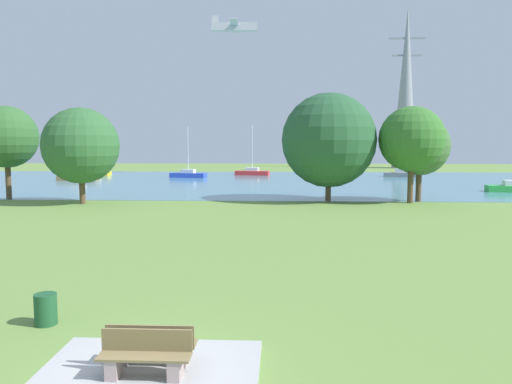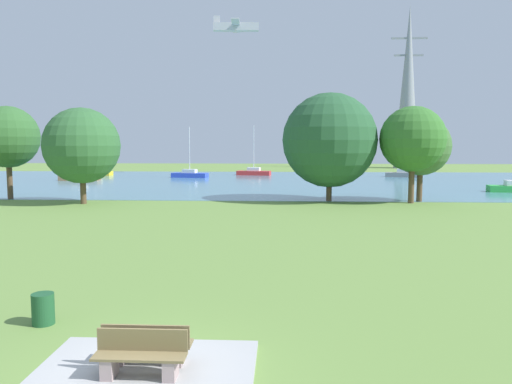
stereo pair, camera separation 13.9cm
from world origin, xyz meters
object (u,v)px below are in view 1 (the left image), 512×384
object	(u,v)px
electricity_pylon	(406,88)
light_aircraft	(234,27)
bench_facing_water	(152,347)
tree_east_near	(420,146)
bench_facing_inland	(145,358)
sailboat_yellow	(93,172)
tree_west_far	(412,139)
tree_west_near	(81,146)
tree_east_far	(329,140)
sailboat_blue	(188,174)
sailboat_red	(252,172)
sailboat_gray	(402,174)
litter_bin	(46,309)
tree_mid_shore	(6,137)
sailboat_brown	(78,177)

from	to	relation	value
electricity_pylon	light_aircraft	world-z (taller)	electricity_pylon
bench_facing_water	light_aircraft	size ratio (longest dim) A/B	0.21
tree_east_near	bench_facing_inland	bearing A→B (deg)	-113.89
bench_facing_inland	sailboat_yellow	xyz separation A→B (m)	(-23.70, 60.40, -0.00)
electricity_pylon	light_aircraft	distance (m)	36.58
light_aircraft	sailboat_yellow	bearing A→B (deg)	-172.46
sailboat_yellow	tree_west_far	distance (m)	47.83
tree_west_near	tree_east_near	world-z (taller)	tree_west_near
bench_facing_inland	tree_east_far	bearing A→B (deg)	78.03
sailboat_yellow	sailboat_blue	distance (m)	14.64
sailboat_red	bench_facing_inland	bearing A→B (deg)	-88.84
sailboat_yellow	tree_west_far	bearing A→B (deg)	-40.18
sailboat_gray	electricity_pylon	xyz separation A→B (m)	(6.26, 24.83, 14.11)
sailboat_gray	light_aircraft	distance (m)	31.06
bench_facing_water	bench_facing_inland	xyz separation A→B (m)	(0.00, -0.54, 0.00)
sailboat_yellow	sailboat_blue	world-z (taller)	sailboat_yellow
litter_bin	sailboat_red	bearing A→B (deg)	87.97
tree_west_far	light_aircraft	xyz separation A→B (m)	(-16.53, 33.35, 16.01)
bench_facing_water	litter_bin	world-z (taller)	bench_facing_water
tree_west_near	tree_east_far	world-z (taller)	tree_east_far
sailboat_gray	tree_mid_shore	bearing A→B (deg)	-143.87
tree_west_far	electricity_pylon	xyz separation A→B (m)	(12.77, 54.32, 9.66)
sailboat_blue	sailboat_red	size ratio (longest dim) A/B	0.95
sailboat_gray	sailboat_blue	bearing A→B (deg)	-175.34
litter_bin	tree_west_near	bearing A→B (deg)	109.76
sailboat_gray	tree_west_near	distance (m)	44.56
sailboat_brown	tree_mid_shore	distance (m)	20.67
bench_facing_inland	sailboat_gray	bearing A→B (deg)	72.02
bench_facing_inland	sailboat_blue	bearing A→B (deg)	99.49
litter_bin	electricity_pylon	world-z (taller)	electricity_pylon
tree_mid_shore	electricity_pylon	size ratio (longest dim) A/B	0.26
litter_bin	sailboat_brown	size ratio (longest dim) A/B	0.11
litter_bin	sailboat_yellow	size ratio (longest dim) A/B	0.11
bench_facing_inland	tree_east_near	size ratio (longest dim) A/B	0.27
sailboat_gray	tree_east_far	size ratio (longest dim) A/B	0.73
litter_bin	tree_east_near	world-z (taller)	tree_east_near
tree_mid_shore	tree_east_far	distance (m)	26.14
sailboat_gray	tree_west_far	bearing A→B (deg)	-102.44
sailboat_brown	light_aircraft	size ratio (longest dim) A/B	0.90
bench_facing_inland	sailboat_red	bearing A→B (deg)	91.16
tree_west_near	sailboat_brown	bearing A→B (deg)	112.90
sailboat_yellow	tree_west_far	size ratio (longest dim) A/B	0.97
tree_west_far	tree_east_near	size ratio (longest dim) A/B	1.11
tree_mid_shore	electricity_pylon	distance (m)	70.37
light_aircraft	bench_facing_water	bearing A→B (deg)	-86.48
sailboat_brown	electricity_pylon	distance (m)	59.60
tree_east_near	light_aircraft	bearing A→B (deg)	118.31
tree_east_far	bench_facing_water	bearing A→B (deg)	-102.18
bench_facing_inland	electricity_pylon	world-z (taller)	electricity_pylon
bench_facing_inland	tree_mid_shore	bearing A→B (deg)	122.53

